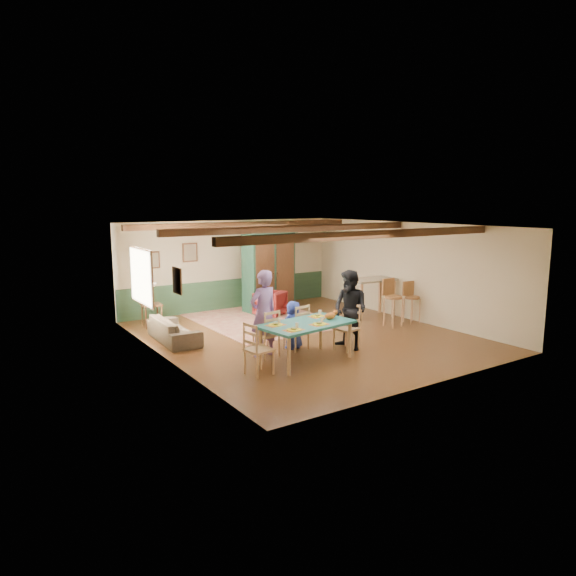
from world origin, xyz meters
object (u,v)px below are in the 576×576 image
dining_chair_end_right (347,327)px  armoire (269,270)px  armchair (270,303)px  bar_stool_right (412,302)px  dining_table (306,342)px  sofa (174,330)px  cat (330,315)px  end_table (152,315)px  bar_stool_left (393,303)px  dining_chair_far_right (296,327)px  person_woman (350,310)px  person_child (294,325)px  counter_table (371,298)px  dining_chair_far_left (266,333)px  dining_chair_end_left (259,348)px  table_lamp (151,294)px  person_man (263,314)px

dining_chair_end_right → armoire: armoire is taller
armchair → bar_stool_right: bar_stool_right is taller
dining_table → sofa: bearing=120.0°
cat → end_table: 5.23m
dining_table → bar_stool_left: bar_stool_left is taller
dining_chair_far_right → dining_chair_end_right: same height
person_woman → person_child: (-1.03, 0.72, -0.35)m
dining_table → counter_table: bearing=30.9°
dining_chair_far_left → counter_table: (4.46, 1.64, 0.04)m
dining_chair_end_left → armchair: size_ratio=1.30×
dining_chair_end_right → bar_stool_right: size_ratio=0.92×
armchair → bar_stool_right: size_ratio=0.71×
armchair → bar_stool_right: bearing=103.0°
dining_chair_far_right → person_child: 0.09m
person_child → bar_stool_right: 4.10m
armoire → table_lamp: bearing=174.6°
person_child → table_lamp: table_lamp is taller
dining_chair_end_left → counter_table: size_ratio=0.77×
cat → bar_stool_left: 3.31m
dining_chair_far_right → bar_stool_left: bar_stool_left is taller
armchair → counter_table: counter_table is taller
person_child → table_lamp: size_ratio=1.95×
dining_chair_end_right → end_table: size_ratio=1.69×
person_man → bar_stool_right: (4.94, 0.43, -0.37)m
dining_chair_far_left → dining_chair_end_left: same height
bar_stool_right → bar_stool_left: bearing=-171.9°
dining_chair_end_right → sofa: dining_chair_end_right is taller
armoire → end_table: 3.77m
dining_chair_far_left → bar_stool_left: 4.23m
dining_table → table_lamp: bearing=109.8°
counter_table → bar_stool_left: (-0.26, -1.14, 0.08)m
counter_table → table_lamp: bearing=157.6°
dining_chair_far_left → table_lamp: 4.13m
end_table → person_woman: bearing=-56.0°
counter_table → dining_chair_far_right: bearing=-157.2°
dining_chair_far_left → person_child: size_ratio=0.95×
dining_chair_far_right → person_child: bearing=-90.0°
dining_table → sofa: 3.43m
dining_chair_far_right → dining_chair_end_right: bearing=136.2°
dining_chair_end_right → cat: bearing=-80.5°
armoire → bar_stool_left: 3.96m
armoire → person_woman: bearing=-104.9°
dining_table → cat: bearing=-2.0°
cat → armoire: size_ratio=0.16×
dining_chair_far_left → dining_chair_end_left: size_ratio=1.00×
armoire → bar_stool_left: bearing=-71.3°
person_man → person_child: 0.94m
end_table → bar_stool_right: bar_stool_right is taller
counter_table → bar_stool_right: bearing=-67.2°
dining_table → bar_stool_left: 3.86m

